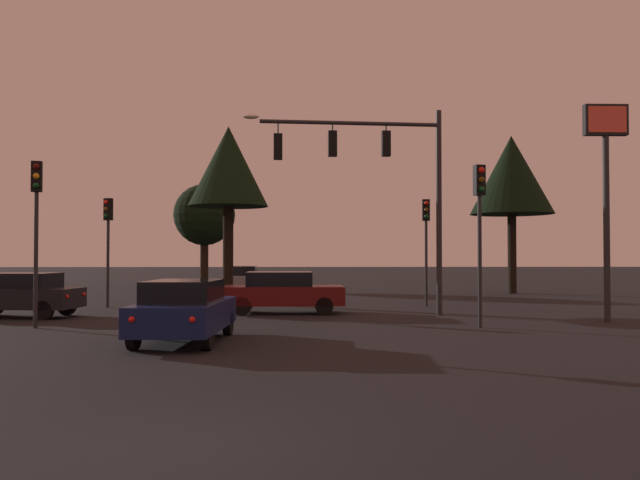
# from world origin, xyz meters

# --- Properties ---
(ground_plane) EXTENTS (168.00, 168.00, 0.00)m
(ground_plane) POSITION_xyz_m (0.00, 24.50, 0.00)
(ground_plane) COLOR black
(ground_plane) RESTS_ON ground
(traffic_signal_mast_arm) EXTENTS (7.03, 0.75, 7.30)m
(traffic_signal_mast_arm) POSITION_xyz_m (3.83, 15.39, 5.19)
(traffic_signal_mast_arm) COLOR #232326
(traffic_signal_mast_arm) RESTS_ON ground
(traffic_light_corner_left) EXTENTS (0.35, 0.38, 4.89)m
(traffic_light_corner_left) POSITION_xyz_m (-6.66, 11.90, 3.44)
(traffic_light_corner_left) COLOR #232326
(traffic_light_corner_left) RESTS_ON ground
(traffic_light_corner_right) EXTENTS (0.37, 0.39, 4.45)m
(traffic_light_corner_right) POSITION_xyz_m (-6.77, 19.27, 3.15)
(traffic_light_corner_right) COLOR #232326
(traffic_light_corner_right) RESTS_ON ground
(traffic_light_median) EXTENTS (0.31, 0.36, 4.47)m
(traffic_light_median) POSITION_xyz_m (6.36, 19.59, 3.16)
(traffic_light_median) COLOR #232326
(traffic_light_median) RESTS_ON ground
(traffic_light_far_side) EXTENTS (0.34, 0.37, 4.80)m
(traffic_light_far_side) POSITION_xyz_m (6.38, 11.62, 3.38)
(traffic_light_far_side) COLOR #232326
(traffic_light_far_side) RESTS_ON ground
(car_nearside_lane) EXTENTS (2.10, 4.30, 1.52)m
(car_nearside_lane) POSITION_xyz_m (-1.75, 8.72, 0.80)
(car_nearside_lane) COLOR #0F1947
(car_nearside_lane) RESTS_ON ground
(car_crossing_left) EXTENTS (4.50, 1.97, 1.52)m
(car_crossing_left) POSITION_xyz_m (0.43, 16.46, 0.80)
(car_crossing_left) COLOR #4C0F0F
(car_crossing_left) RESTS_ON ground
(car_crossing_right) EXTENTS (4.22, 2.23, 1.52)m
(car_crossing_right) POSITION_xyz_m (-8.54, 15.21, 0.79)
(car_crossing_right) COLOR black
(car_crossing_right) RESTS_ON ground
(car_far_lane) EXTENTS (1.95, 4.31, 1.52)m
(car_far_lane) POSITION_xyz_m (-2.21, 29.08, 0.80)
(car_far_lane) COLOR gray
(car_far_lane) RESTS_ON ground
(store_sign_illuminated) EXTENTS (1.40, 0.27, 6.97)m
(store_sign_illuminated) POSITION_xyz_m (10.89, 13.10, 5.11)
(store_sign_illuminated) COLOR #232326
(store_sign_illuminated) RESTS_ON ground
(tree_behind_sign) EXTENTS (3.54, 3.54, 7.88)m
(tree_behind_sign) POSITION_xyz_m (-2.12, 21.45, 6.01)
(tree_behind_sign) COLOR black
(tree_behind_sign) RESTS_ON ground
(tree_left_far) EXTENTS (4.59, 4.59, 8.81)m
(tree_left_far) POSITION_xyz_m (12.88, 28.26, 6.56)
(tree_left_far) COLOR black
(tree_left_far) RESTS_ON ground
(tree_center_horizon) EXTENTS (3.87, 3.87, 6.61)m
(tree_center_horizon) POSITION_xyz_m (-4.98, 33.55, 4.63)
(tree_center_horizon) COLOR black
(tree_center_horizon) RESTS_ON ground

